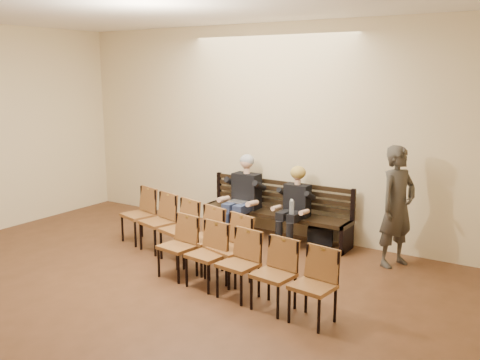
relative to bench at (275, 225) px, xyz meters
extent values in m
plane|color=brown|center=(-0.28, -4.65, -0.23)|extent=(10.00, 10.00, 0.00)
cube|color=beige|center=(-0.28, 0.35, 1.52)|extent=(8.00, 0.02, 3.50)
cube|color=beige|center=(3.72, -4.65, 1.52)|extent=(0.02, 10.00, 3.50)
cube|color=black|center=(0.00, 0.00, 0.00)|extent=(2.60, 0.90, 0.45)
cube|color=silver|center=(-0.57, -0.25, 0.33)|extent=(0.32, 0.27, 0.22)
cylinder|color=silver|center=(0.51, -0.38, 0.35)|extent=(0.08, 0.08, 0.24)
cube|color=black|center=(0.78, 0.10, -0.08)|extent=(0.46, 0.38, 0.29)
imported|color=#36322C|center=(2.05, -0.16, 0.76)|extent=(0.73, 0.85, 1.98)
cube|color=brown|center=(0.78, -2.32, 0.19)|extent=(2.59, 0.76, 0.83)
cube|color=brown|center=(-0.67, -1.66, 0.22)|extent=(2.76, 1.20, 0.89)
camera|label=1|loc=(4.12, -7.47, 2.49)|focal=40.00mm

